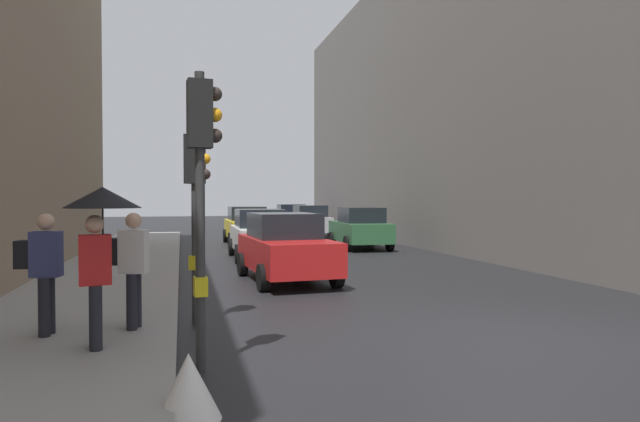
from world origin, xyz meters
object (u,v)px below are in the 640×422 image
at_px(traffic_light_near_right, 196,189).
at_px(car_red_sedan, 286,247).
at_px(car_yellow_taxi, 247,225).
at_px(car_white_compact, 260,234).
at_px(car_silver_hatchback, 309,221).
at_px(pedestrian_with_umbrella, 100,222).
at_px(traffic_light_near_left, 202,165).
at_px(warning_sign_triangle, 188,386).
at_px(car_blue_van, 290,218).
at_px(car_green_estate, 360,228).
at_px(pedestrian_with_grey_backpack, 43,266).
at_px(pedestrian_with_black_backpack, 131,263).

height_order(traffic_light_near_right, car_red_sedan, traffic_light_near_right).
relative_size(car_yellow_taxi, car_white_compact, 1.00).
height_order(car_silver_hatchback, pedestrian_with_umbrella, pedestrian_with_umbrella).
bearing_deg(traffic_light_near_left, car_red_sedan, 71.20).
distance_m(traffic_light_near_left, pedestrian_with_umbrella, 1.66).
bearing_deg(warning_sign_triangle, car_silver_hatchback, 74.14).
height_order(car_red_sedan, car_blue_van, same).
height_order(car_green_estate, pedestrian_with_umbrella, pedestrian_with_umbrella).
xyz_separation_m(car_blue_van, car_white_compact, (-4.27, -15.96, 0.00)).
distance_m(car_green_estate, car_blue_van, 13.10).
distance_m(car_white_compact, pedestrian_with_umbrella, 12.29).
bearing_deg(car_blue_van, pedestrian_with_grey_backpack, -108.54).
xyz_separation_m(traffic_light_near_left, pedestrian_with_grey_backpack, (-2.20, 1.69, -1.40)).
xyz_separation_m(car_blue_van, pedestrian_with_umbrella, (-8.04, -27.62, 0.96)).
relative_size(traffic_light_near_left, car_yellow_taxi, 0.88).
distance_m(car_blue_van, car_silver_hatchback, 5.51).
xyz_separation_m(car_green_estate, car_blue_van, (-0.45, 13.10, 0.00)).
bearing_deg(car_red_sedan, pedestrian_with_umbrella, -120.51).
relative_size(car_blue_van, car_yellow_taxi, 1.01).
distance_m(car_green_estate, pedestrian_with_umbrella, 16.85).
height_order(pedestrian_with_umbrella, pedestrian_with_grey_backpack, pedestrian_with_umbrella).
bearing_deg(car_silver_hatchback, warning_sign_triangle, -105.86).
height_order(car_blue_van, car_silver_hatchback, same).
height_order(car_yellow_taxi, warning_sign_triangle, car_yellow_taxi).
xyz_separation_m(car_red_sedan, car_yellow_taxi, (0.38, 11.75, 0.00)).
height_order(car_white_compact, pedestrian_with_umbrella, pedestrian_with_umbrella).
relative_size(car_red_sedan, car_green_estate, 1.01).
bearing_deg(pedestrian_with_grey_backpack, car_yellow_taxi, 73.78).
bearing_deg(pedestrian_with_umbrella, traffic_light_near_right, 54.94).
height_order(car_yellow_taxi, pedestrian_with_black_backpack, pedestrian_with_black_backpack).
distance_m(pedestrian_with_umbrella, pedestrian_with_black_backpack, 1.28).
bearing_deg(car_silver_hatchback, traffic_light_near_right, -108.39).
xyz_separation_m(car_yellow_taxi, pedestrian_with_black_backpack, (-3.76, -16.91, 0.29)).
distance_m(car_silver_hatchback, pedestrian_with_umbrella, 23.55).
xyz_separation_m(car_red_sedan, pedestrian_with_grey_backpack, (-4.57, -5.28, 0.29)).
relative_size(traffic_light_near_right, pedestrian_with_black_backpack, 1.89).
distance_m(car_red_sedan, car_silver_hatchback, 16.49).
relative_size(traffic_light_near_left, pedestrian_with_umbrella, 1.73).
bearing_deg(car_white_compact, car_silver_hatchback, 67.80).
bearing_deg(pedestrian_with_grey_backpack, traffic_light_near_left, -37.61).
xyz_separation_m(car_green_estate, car_silver_hatchback, (-0.45, 7.59, 0.00)).
xyz_separation_m(pedestrian_with_black_backpack, warning_sign_triangle, (0.81, -3.35, -0.84)).
bearing_deg(car_green_estate, car_red_sedan, -120.12).
relative_size(traffic_light_near_right, pedestrian_with_grey_backpack, 1.89).
height_order(car_silver_hatchback, pedestrian_with_grey_backpack, pedestrian_with_grey_backpack).
relative_size(traffic_light_near_right, car_silver_hatchback, 0.79).
height_order(car_green_estate, pedestrian_with_black_backpack, pedestrian_with_black_backpack).
relative_size(car_green_estate, car_white_compact, 1.02).
xyz_separation_m(car_silver_hatchback, pedestrian_with_black_backpack, (-7.74, -21.06, 0.29)).
bearing_deg(traffic_light_near_left, pedestrian_with_grey_backpack, 142.39).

